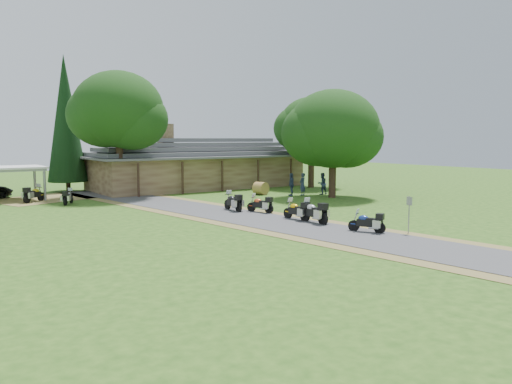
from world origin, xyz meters
TOP-DOWN VIEW (x-y plane):
  - ground at (0.00, 0.00)m, footprint 120.00×120.00m
  - driveway at (-0.50, 4.00)m, footprint 51.95×51.95m
  - lodge at (6.00, 24.00)m, footprint 21.40×9.40m
  - carport at (-11.55, 23.20)m, footprint 6.13×4.12m
  - motorcycle_row_a at (1.64, -1.96)m, footprint 1.25×1.78m
  - motorcycle_row_b at (1.35, 1.79)m, footprint 0.69×2.03m
  - motorcycle_row_c at (1.23, 3.16)m, footprint 0.76×1.88m
  - motorcycle_row_d at (1.20, 6.81)m, footprint 1.15×1.85m
  - motorcycle_row_e at (0.19, 8.52)m, footprint 0.72×1.93m
  - motorcycle_carport_a at (-9.69, 21.06)m, footprint 1.90×1.74m
  - motorcycle_carport_b at (-7.90, 18.27)m, footprint 1.35×1.71m
  - person_a at (9.95, 12.92)m, footprint 0.75×0.65m
  - person_b at (11.81, 12.51)m, footprint 0.65×0.48m
  - person_c at (8.91, 13.13)m, footprint 0.74×0.79m
  - hay_bale at (7.31, 15.31)m, footprint 1.29×1.22m
  - sign_post at (3.12, -3.40)m, footprint 0.34×0.06m
  - oak_lodge_left at (-3.12, 20.61)m, footprint 7.30×7.30m
  - oak_lodge_right at (15.19, 17.81)m, footprint 6.32×6.32m
  - oak_driveway at (10.91, 10.32)m, footprint 7.45×7.45m
  - cedar_near at (-5.53, 27.48)m, footprint 3.48×3.48m

SIDE VIEW (x-z plane):
  - ground at x=0.00m, z-range 0.00..0.00m
  - driveway at x=-0.50m, z-range 0.00..0.00m
  - hay_bale at x=7.31m, z-range 0.00..1.10m
  - motorcycle_carport_b at x=-7.90m, z-range 0.00..1.14m
  - motorcycle_row_a at x=1.64m, z-range 0.00..1.17m
  - motorcycle_row_d at x=1.20m, z-range 0.00..1.20m
  - motorcycle_row_c at x=1.23m, z-range 0.00..1.26m
  - motorcycle_row_e at x=0.19m, z-range 0.00..1.30m
  - motorcycle_carport_a at x=-9.69m, z-range 0.00..1.33m
  - motorcycle_row_b at x=1.35m, z-range 0.00..1.38m
  - sign_post at x=3.12m, z-range 0.00..1.91m
  - person_b at x=11.81m, z-range 0.00..2.19m
  - person_a at x=9.95m, z-range 0.00..2.22m
  - person_c at x=8.91m, z-range 0.00..2.26m
  - carport at x=-11.55m, z-range 0.00..2.63m
  - lodge at x=6.00m, z-range 0.00..4.90m
  - oak_driveway at x=10.91m, z-range 0.00..8.99m
  - oak_lodge_right at x=15.19m, z-range 0.00..9.96m
  - oak_lodge_left at x=-3.12m, z-range 0.00..11.54m
  - cedar_near at x=-5.53m, z-range 0.00..12.29m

